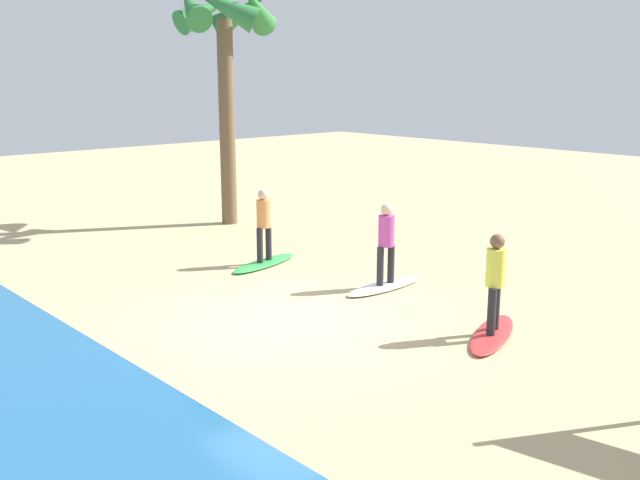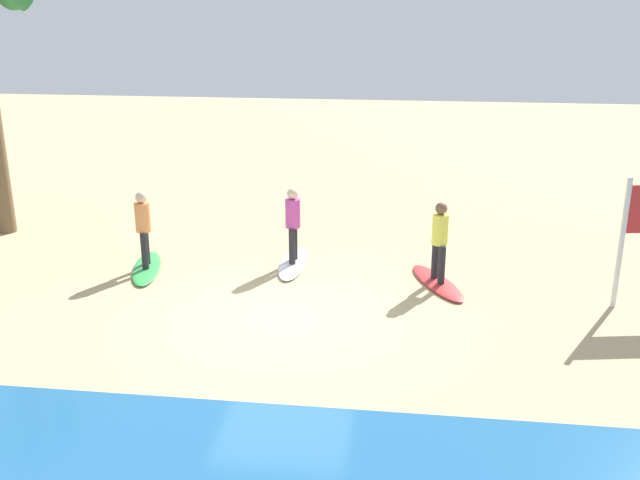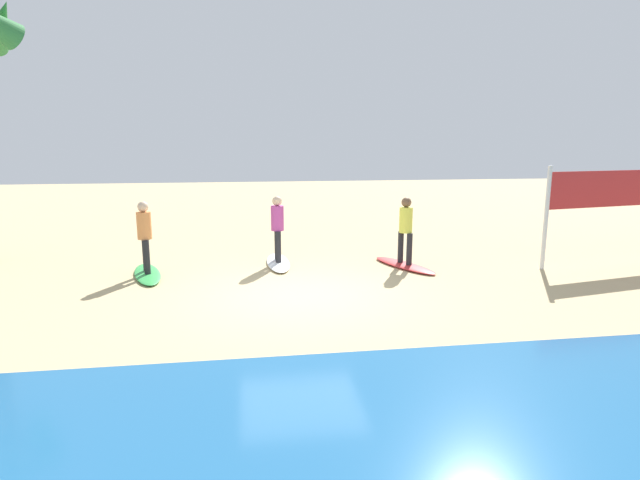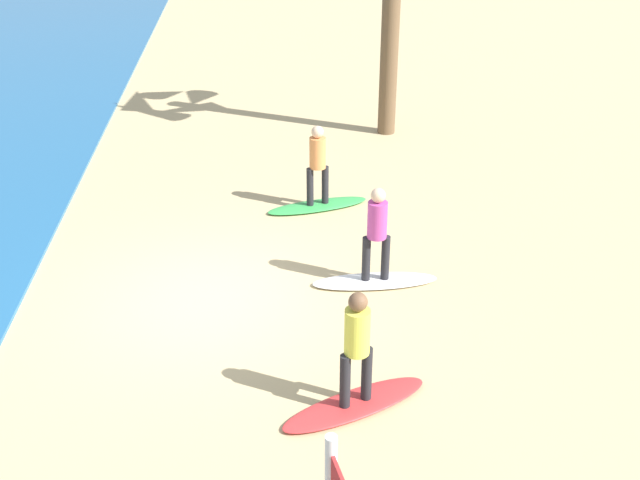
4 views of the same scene
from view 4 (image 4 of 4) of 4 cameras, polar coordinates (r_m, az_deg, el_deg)
ground_plane at (r=12.25m, az=-8.39°, el=-4.50°), size 60.00×60.00×0.00m
surfboard_red at (r=9.98m, az=2.69°, el=-12.35°), size 1.34×2.15×0.09m
surfer_red at (r=9.37m, az=2.82°, el=-7.69°), size 0.32×0.43×1.64m
surfboard_white at (r=12.57m, az=4.19°, el=-3.13°), size 0.59×2.11×0.09m
surfer_white at (r=12.09m, az=4.35°, el=0.92°), size 0.32×0.46×1.64m
surfboard_green at (r=15.18m, az=-0.18°, el=2.63°), size 1.06×2.17×0.09m
surfer_green at (r=14.79m, az=-0.18°, el=6.12°), size 0.32×0.45×1.64m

